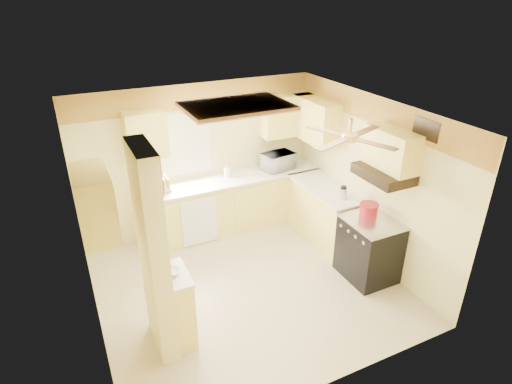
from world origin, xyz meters
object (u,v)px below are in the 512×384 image
stove (369,249)px  kettle (343,193)px  dutch_oven (369,209)px  bowl (171,272)px  microwave (278,161)px

stove → kettle: kettle is taller
stove → dutch_oven: bearing=72.4°
bowl → dutch_oven: dutch_oven is taller
microwave → dutch_oven: (0.39, -1.97, -0.08)m
dutch_oven → microwave: bearing=101.1°
stove → kettle: 0.92m
kettle → bowl: bearing=-166.3°
bowl → stove: bearing=-0.4°
microwave → dutch_oven: bearing=91.7°
stove → microwave: size_ratio=1.70×
bowl → kettle: bearing=13.7°
stove → dutch_oven: size_ratio=3.42×
microwave → bowl: 3.29m
microwave → bowl: microwave is taller
microwave → bowl: size_ratio=2.63×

